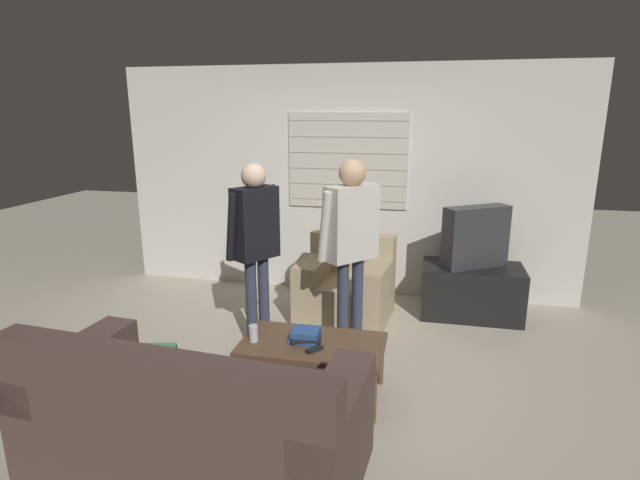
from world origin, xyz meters
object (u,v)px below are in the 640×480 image
(book_stack, at_px, (306,336))
(spare_remote, at_px, (315,349))
(person_left_standing, at_px, (255,233))
(person_right_standing, at_px, (350,232))
(armchair_beige, at_px, (346,287))
(soda_can, at_px, (253,333))
(tv, at_px, (475,237))
(coffee_table, at_px, (312,347))
(couch_blue, at_px, (192,422))

(book_stack, bearing_deg, spare_remote, -53.04)
(person_left_standing, xyz_separation_m, person_right_standing, (0.82, 0.09, 0.04))
(armchair_beige, relative_size, soda_can, 7.54)
(tv, xyz_separation_m, person_right_standing, (-1.11, -1.01, 0.23))
(tv, height_order, book_stack, tv)
(coffee_table, bearing_deg, person_right_standing, 79.55)
(spare_remote, bearing_deg, person_right_standing, 123.93)
(person_right_standing, xyz_separation_m, book_stack, (-0.20, -0.79, -0.60))
(coffee_table, distance_m, person_right_standing, 1.06)
(armchair_beige, distance_m, book_stack, 1.47)
(book_stack, bearing_deg, person_left_standing, 131.63)
(person_right_standing, height_order, spare_remote, person_right_standing)
(coffee_table, bearing_deg, person_left_standing, 133.89)
(tv, height_order, spare_remote, tv)
(tv, distance_m, spare_remote, 2.31)
(couch_blue, bearing_deg, person_left_standing, 101.13)
(person_left_standing, xyz_separation_m, spare_remote, (0.72, -0.83, -0.60))
(couch_blue, relative_size, coffee_table, 1.90)
(couch_blue, relative_size, tv, 2.92)
(person_left_standing, bearing_deg, armchair_beige, -8.87)
(couch_blue, height_order, book_stack, couch_blue)
(person_right_standing, bearing_deg, book_stack, -152.77)
(couch_blue, height_order, coffee_table, couch_blue)
(person_left_standing, bearing_deg, coffee_table, -103.12)
(armchair_beige, relative_size, spare_remote, 7.59)
(person_left_standing, xyz_separation_m, soda_can, (0.25, -0.78, -0.55))
(book_stack, height_order, soda_can, soda_can)
(armchair_beige, height_order, book_stack, armchair_beige)
(person_left_standing, height_order, book_stack, person_left_standing)
(person_left_standing, distance_m, spare_remote, 1.25)
(tv, distance_m, person_left_standing, 2.23)
(armchair_beige, height_order, soda_can, armchair_beige)
(armchair_beige, height_order, spare_remote, armchair_beige)
(soda_can, xyz_separation_m, spare_remote, (0.47, -0.05, -0.05))
(armchair_beige, xyz_separation_m, person_right_standing, (0.14, -0.68, 0.74))
(couch_blue, xyz_separation_m, tv, (1.74, 2.76, 0.51))
(tv, bearing_deg, person_left_standing, -4.64)
(spare_remote, bearing_deg, soda_can, -146.47)
(person_right_standing, relative_size, book_stack, 6.53)
(couch_blue, xyz_separation_m, spare_remote, (0.53, 0.83, 0.10))
(person_left_standing, height_order, spare_remote, person_left_standing)
(couch_blue, distance_m, person_left_standing, 1.82)
(book_stack, height_order, spare_remote, book_stack)
(tv, relative_size, soda_can, 5.39)
(person_right_standing, xyz_separation_m, soda_can, (-0.57, -0.86, -0.59))
(tv, xyz_separation_m, spare_remote, (-1.21, -1.93, -0.41))
(coffee_table, xyz_separation_m, spare_remote, (0.05, -0.13, 0.05))
(armchair_beige, bearing_deg, person_right_standing, 107.50)
(soda_can, bearing_deg, spare_remote, -6.62)
(couch_blue, distance_m, soda_can, 0.90)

